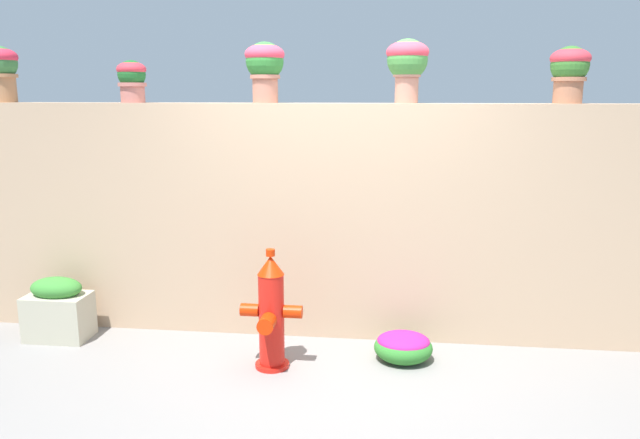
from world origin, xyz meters
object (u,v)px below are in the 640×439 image
Objects in this scene: potted_plant_4 at (570,69)px; potted_plant_1 at (132,78)px; potted_plant_2 at (265,64)px; potted_plant_3 at (407,61)px; fire_hydrant at (271,315)px; potted_plant_0 at (0,68)px; flower_bush_left at (403,346)px; planter_box at (58,309)px.

potted_plant_1 is at bearing -179.23° from potted_plant_4.
potted_plant_2 is at bearing 1.31° from potted_plant_1.
potted_plant_1 is 2.24m from potted_plant_3.
potted_plant_4 is 2.92m from fire_hydrant.
potted_plant_0 reaches higher than flower_bush_left.
planter_box is (0.59, -0.44, -1.97)m from potted_plant_0.
flower_bush_left is (-1.21, -0.55, -2.08)m from potted_plant_4.
fire_hydrant is at bearing -140.97° from potted_plant_3.
potted_plant_3 is 3.49m from planter_box.
potted_plant_4 is 2.46m from flower_bush_left.
potted_plant_4 reaches higher than planter_box.
potted_plant_3 reaches higher than potted_plant_4.
potted_plant_1 is at bearing 167.41° from flower_bush_left.
fire_hydrant reaches higher than flower_bush_left.
flower_bush_left is (0.98, 0.24, -0.30)m from fire_hydrant.
potted_plant_4 is at bearing 0.77° from potted_plant_1.
potted_plant_0 is at bearing 178.27° from potted_plant_1.
fire_hydrant is at bearing -17.53° from potted_plant_0.
planter_box is (-1.69, -0.43, -1.99)m from potted_plant_2.
fire_hydrant is at bearing -10.24° from planter_box.
potted_plant_0 is at bearing 162.47° from fire_hydrant.
flower_bush_left is (2.26, -0.50, -2.01)m from potted_plant_1.
fire_hydrant is 1.91m from planter_box.
potted_plant_0 is 3.15m from fire_hydrant.
flower_bush_left is 2.85m from planter_box.
planter_box is at bearing -173.67° from potted_plant_4.
potted_plant_0 is 0.95× the size of potted_plant_3.
potted_plant_4 is (3.46, 0.05, 0.06)m from potted_plant_1.
potted_plant_1 reaches higher than fire_hydrant.
planter_box is at bearing -145.50° from potted_plant_1.
potted_plant_2 is at bearing -179.48° from potted_plant_4.
potted_plant_3 is at bearing 39.03° from fire_hydrant.
potted_plant_3 is at bearing 8.79° from planter_box.
potted_plant_1 reaches higher than planter_box.
flower_bush_left is at bearing -24.72° from potted_plant_2.
potted_plant_3 is at bearing 0.44° from potted_plant_2.
potted_plant_0 is at bearing 179.74° from potted_plant_2.
potted_plant_0 is 1.05× the size of flower_bush_left.
potted_plant_0 is 1.18m from potted_plant_1.
potted_plant_3 is at bearing -179.41° from potted_plant_4.
potted_plant_1 is 0.80× the size of potted_plant_4.
planter_box is at bearing -171.21° from potted_plant_3.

